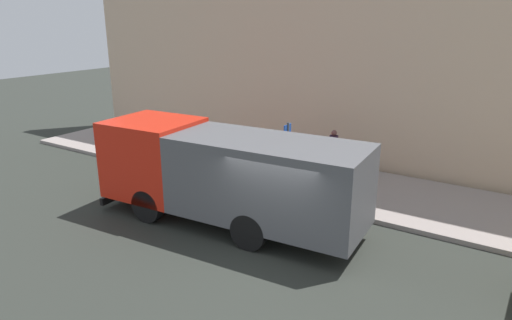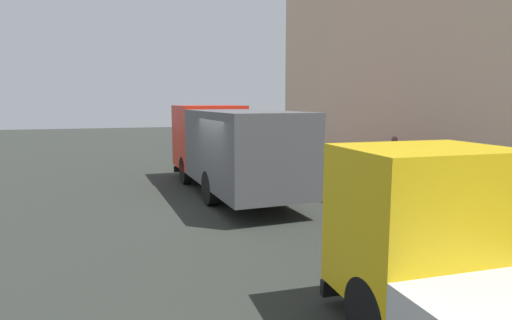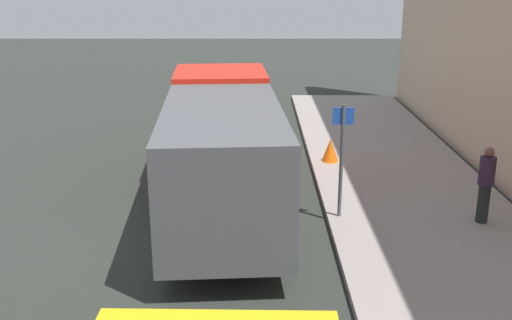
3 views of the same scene
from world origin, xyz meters
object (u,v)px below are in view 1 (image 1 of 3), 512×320
object	(u,v)px
large_utility_truck	(226,172)
pedestrian_walking	(333,150)
traffic_cone_orange	(199,164)
street_sign_post	(287,153)

from	to	relation	value
large_utility_truck	pedestrian_walking	world-z (taller)	large_utility_truck
traffic_cone_orange	street_sign_post	bearing A→B (deg)	-93.94
traffic_cone_orange	street_sign_post	size ratio (longest dim) A/B	0.26
traffic_cone_orange	pedestrian_walking	bearing A→B (deg)	-57.58
large_utility_truck	pedestrian_walking	bearing A→B (deg)	-13.09
large_utility_truck	street_sign_post	world-z (taller)	large_utility_truck
large_utility_truck	street_sign_post	bearing A→B (deg)	-16.60
traffic_cone_orange	street_sign_post	xyz separation A→B (m)	(-0.27, -3.97, 1.14)
large_utility_truck	traffic_cone_orange	size ratio (longest dim) A/B	12.44
pedestrian_walking	traffic_cone_orange	world-z (taller)	pedestrian_walking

